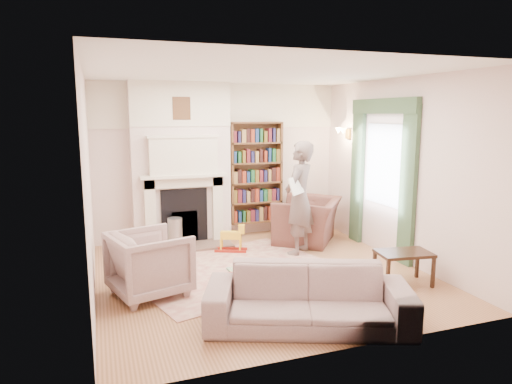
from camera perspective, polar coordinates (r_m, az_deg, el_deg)
name	(u,v)px	position (r m, az deg, el deg)	size (l,w,h in m)	color
floor	(262,274)	(6.62, 0.73, -10.21)	(4.50, 4.50, 0.00)	brown
ceiling	(262,73)	(6.25, 0.79, 14.71)	(4.50, 4.50, 0.00)	white
wall_back	(220,161)	(8.42, -4.53, 3.86)	(4.50, 4.50, 0.00)	silver
wall_front	(346,209)	(4.27, 11.19, -2.06)	(4.50, 4.50, 0.00)	silver
wall_left	(89,185)	(5.91, -20.20, 0.78)	(4.50, 4.50, 0.00)	silver
wall_right	(399,170)	(7.36, 17.46, 2.59)	(4.50, 4.50, 0.00)	silver
fireplace	(181,165)	(8.06, -9.32, 3.41)	(1.70, 0.58, 2.80)	silver
bookcase	(256,173)	(8.51, -0.04, 2.43)	(1.00, 0.24, 1.85)	brown
window	(383,165)	(7.67, 15.61, 3.33)	(0.02, 0.90, 1.30)	silver
curtain_left	(408,186)	(7.12, 18.49, 0.68)	(0.07, 0.32, 2.40)	#304B33
curtain_right	(357,175)	(8.26, 12.56, 2.14)	(0.07, 0.32, 2.40)	#304B33
pelmet	(383,106)	(7.60, 15.65, 10.30)	(0.09, 1.70, 0.24)	#304B33
wall_sconce	(339,134)	(8.45, 10.31, 7.16)	(0.20, 0.24, 0.24)	gold
rug	(233,270)	(6.76, -2.89, -9.72)	(2.83, 2.18, 0.01)	beige
armchair_reading	(308,220)	(8.20, 6.48, -3.53)	(1.19, 1.04, 0.77)	#462D25
armchair_left	(150,263)	(5.94, -13.15, -8.68)	(0.87, 0.90, 0.82)	#C0AE9E
sofa	(308,298)	(5.04, 6.55, -12.99)	(2.18, 0.85, 0.64)	#A69689
man_reading	(299,198)	(7.37, 5.43, -0.79)	(0.67, 0.44, 1.84)	#63524F
newspaper	(296,186)	(7.08, 5.04, 0.80)	(0.40, 0.02, 0.28)	white
coffee_table	(403,268)	(6.49, 17.93, -9.03)	(0.70, 0.45, 0.45)	black
paraffin_heater	(175,234)	(7.77, -10.06, -5.21)	(0.24, 0.24, 0.55)	#9FA0A6
rocking_horse	(231,238)	(7.57, -3.16, -5.80)	(0.53, 0.21, 0.46)	yellow
board_game	(243,271)	(6.66, -1.64, -9.84)	(0.37, 0.37, 0.03)	#E2D74F
game_box_lid	(225,277)	(6.42, -3.96, -10.55)	(0.32, 0.21, 0.05)	red
comic_annuals	(291,280)	(6.37, 4.41, -10.86)	(0.54, 0.45, 0.02)	red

